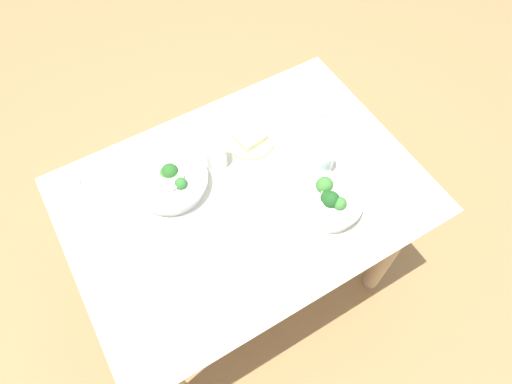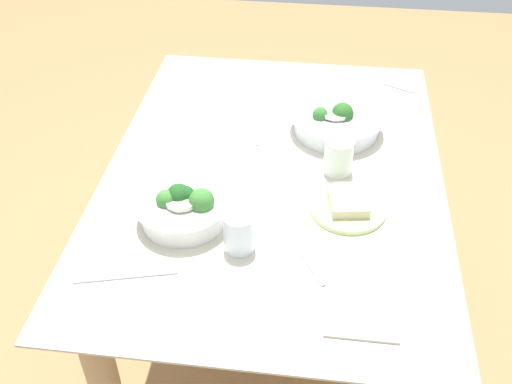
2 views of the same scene
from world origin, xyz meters
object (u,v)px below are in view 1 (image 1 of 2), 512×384
(water_glass_side, at_px, (324,161))
(fork_by_far_bowl, at_px, (80,179))
(broccoli_bowl_far, at_px, (170,181))
(broccoli_bowl_near, at_px, (329,201))
(napkin_folded_upper, at_px, (306,107))
(fork_by_near_bowl, at_px, (308,130))
(table_knife_left, at_px, (208,243))
(water_glass_center, at_px, (216,156))
(table_knife_right, at_px, (388,200))
(bread_side_plate, at_px, (250,139))

(water_glass_side, bearing_deg, fork_by_far_bowl, 152.47)
(broccoli_bowl_far, height_order, water_glass_side, broccoli_bowl_far)
(broccoli_bowl_near, xyz_separation_m, napkin_folded_upper, (0.18, 0.39, -0.03))
(fork_by_near_bowl, height_order, table_knife_left, same)
(water_glass_side, bearing_deg, water_glass_center, 146.00)
(fork_by_near_bowl, relative_size, napkin_folded_upper, 0.42)
(water_glass_side, xyz_separation_m, fork_by_near_bowl, (0.05, 0.16, -0.04))
(table_knife_right, bearing_deg, fork_by_near_bowl, 174.79)
(broccoli_bowl_far, xyz_separation_m, bread_side_plate, (0.32, 0.03, -0.02))
(broccoli_bowl_far, bearing_deg, table_knife_left, -88.05)
(table_knife_left, relative_size, table_knife_right, 0.89)
(water_glass_side, relative_size, napkin_folded_upper, 0.42)
(water_glass_center, height_order, table_knife_left, water_glass_center)
(table_knife_right, xyz_separation_m, napkin_folded_upper, (-0.01, 0.48, 0.00))
(broccoli_bowl_far, bearing_deg, water_glass_side, -22.28)
(table_knife_left, bearing_deg, broccoli_bowl_far, 66.35)
(water_glass_center, bearing_deg, broccoli_bowl_far, -177.72)
(fork_by_far_bowl, height_order, table_knife_right, same)
(fork_by_far_bowl, relative_size, fork_by_near_bowl, 1.04)
(broccoli_bowl_far, xyz_separation_m, fork_by_near_bowl, (0.53, -0.03, -0.03))
(water_glass_side, bearing_deg, bread_side_plate, 123.77)
(fork_by_far_bowl, xyz_separation_m, fork_by_near_bowl, (0.79, -0.22, 0.00))
(water_glass_center, distance_m, fork_by_far_bowl, 0.47)
(water_glass_center, bearing_deg, broccoli_bowl_near, -55.97)
(water_glass_side, relative_size, fork_by_near_bowl, 1.02)
(table_knife_left, relative_size, napkin_folded_upper, 0.88)
(fork_by_near_bowl, xyz_separation_m, table_knife_left, (-0.52, -0.21, -0.00))
(fork_by_near_bowl, bearing_deg, broccoli_bowl_near, -143.43)
(fork_by_near_bowl, bearing_deg, table_knife_left, 171.32)
(water_glass_side, height_order, table_knife_right, water_glass_side)
(broccoli_bowl_near, xyz_separation_m, fork_by_near_bowl, (0.12, 0.30, -0.04))
(fork_by_near_bowl, bearing_deg, table_knife_right, -111.45)
(water_glass_side, bearing_deg, table_knife_left, -173.95)
(broccoli_bowl_near, bearing_deg, bread_side_plate, 102.58)
(broccoli_bowl_near, height_order, table_knife_left, broccoli_bowl_near)
(fork_by_near_bowl, distance_m, table_knife_right, 0.39)
(water_glass_side, xyz_separation_m, table_knife_left, (-0.47, -0.05, -0.04))
(water_glass_side, bearing_deg, broccoli_bowl_far, 157.72)
(table_knife_right, distance_m, napkin_folded_upper, 0.48)
(broccoli_bowl_far, relative_size, bread_side_plate, 1.43)
(water_glass_side, height_order, fork_by_near_bowl, water_glass_side)
(bread_side_plate, height_order, napkin_folded_upper, bread_side_plate)
(broccoli_bowl_far, relative_size, fork_by_far_bowl, 2.74)
(fork_by_near_bowl, bearing_deg, bread_side_plate, 131.12)
(table_knife_right, bearing_deg, napkin_folded_upper, 166.22)
(bread_side_plate, xyz_separation_m, table_knife_left, (-0.32, -0.28, -0.01))
(broccoli_bowl_near, distance_m, bread_side_plate, 0.38)
(bread_side_plate, relative_size, table_knife_right, 0.84)
(broccoli_bowl_near, height_order, bread_side_plate, broccoli_bowl_near)
(water_glass_center, relative_size, water_glass_side, 1.00)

